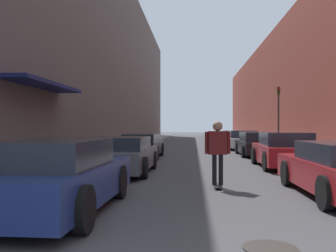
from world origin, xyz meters
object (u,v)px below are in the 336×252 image
(parked_car_left_1, at_px, (123,155))
(parked_car_right_1, at_px, (284,150))
(parked_car_right_3, at_px, (242,140))
(skateboarder, at_px, (218,147))
(manhole_cover, at_px, (270,248))
(parked_car_left_0, at_px, (58,177))
(traffic_light, at_px, (278,111))
(parked_car_left_2, at_px, (142,146))
(parked_car_right_2, at_px, (257,144))
(parked_car_right_4, at_px, (234,138))

(parked_car_left_1, distance_m, parked_car_right_1, 6.06)
(parked_car_right_3, height_order, skateboarder, skateboarder)
(parked_car_left_1, xyz_separation_m, manhole_cover, (3.29, -7.39, -0.58))
(parked_car_left_0, height_order, traffic_light, traffic_light)
(parked_car_left_2, height_order, manhole_cover, parked_car_left_2)
(parked_car_left_1, bearing_deg, skateboarder, -43.10)
(parked_car_right_1, height_order, parked_car_right_3, parked_car_right_1)
(parked_car_right_2, relative_size, parked_car_right_3, 0.96)
(parked_car_left_2, bearing_deg, traffic_light, 29.30)
(parked_car_left_1, bearing_deg, parked_car_left_2, 91.89)
(parked_car_left_2, height_order, parked_car_right_2, parked_car_right_2)
(parked_car_left_0, distance_m, parked_car_left_2, 11.58)
(parked_car_right_4, xyz_separation_m, manhole_cover, (-2.33, -25.92, -0.58))
(parked_car_left_2, bearing_deg, skateboarder, -70.22)
(manhole_cover, bearing_deg, parked_car_left_1, 113.98)
(traffic_light, bearing_deg, manhole_cover, -102.93)
(parked_car_right_3, distance_m, manhole_cover, 20.68)
(parked_car_left_2, relative_size, parked_car_right_3, 1.01)
(parked_car_left_0, distance_m, manhole_cover, 3.89)
(parked_car_left_2, height_order, traffic_light, traffic_light)
(manhole_cover, bearing_deg, parked_car_right_4, 84.86)
(parked_car_left_0, distance_m, parked_car_right_1, 9.63)
(parked_car_right_4, height_order, skateboarder, skateboarder)
(skateboarder, bearing_deg, parked_car_right_3, 80.50)
(manhole_cover, distance_m, traffic_light, 18.17)
(parked_car_left_0, bearing_deg, traffic_light, 64.78)
(parked_car_right_1, relative_size, parked_car_right_4, 0.91)
(parked_car_left_1, bearing_deg, parked_car_right_3, 66.99)
(parked_car_left_1, xyz_separation_m, skateboarder, (2.92, -2.74, 0.44))
(parked_car_left_0, xyz_separation_m, parked_car_right_3, (5.70, 18.78, -0.04))
(parked_car_right_4, bearing_deg, traffic_light, -78.56)
(manhole_cover, relative_size, traffic_light, 0.19)
(parked_car_left_2, relative_size, parked_car_right_4, 1.00)
(parked_car_right_3, xyz_separation_m, manhole_cover, (-2.29, -20.54, -0.60))
(parked_car_right_4, relative_size, skateboarder, 2.70)
(parked_car_left_0, distance_m, parked_car_left_1, 5.64)
(parked_car_right_2, relative_size, parked_car_right_4, 0.95)
(parked_car_right_1, bearing_deg, parked_car_right_4, 90.30)
(parked_car_left_2, xyz_separation_m, parked_car_right_1, (5.90, -3.91, 0.06))
(traffic_light, bearing_deg, parked_car_left_0, -115.22)
(parked_car_right_1, bearing_deg, parked_car_right_2, 90.65)
(parked_car_right_1, height_order, parked_car_right_2, parked_car_right_1)
(parked_car_left_0, height_order, parked_car_right_3, parked_car_left_0)
(parked_car_left_1, distance_m, parked_car_left_2, 5.94)
(manhole_cover, height_order, traffic_light, traffic_light)
(parked_car_left_0, xyz_separation_m, parked_car_right_1, (5.83, 7.67, -0.00))
(parked_car_right_4, distance_m, traffic_light, 8.74)
(parked_car_right_2, bearing_deg, parked_car_right_3, 90.64)
(parked_car_left_0, relative_size, parked_car_right_2, 1.02)
(skateboarder, bearing_deg, traffic_light, 71.19)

